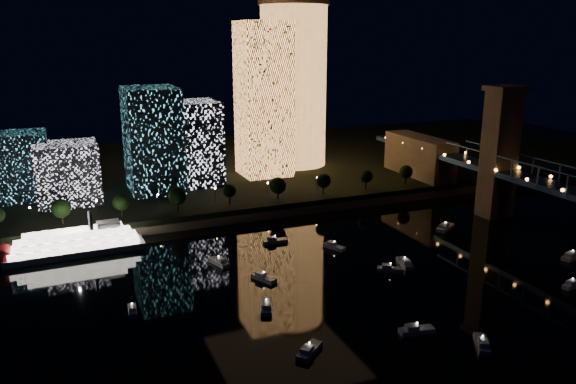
% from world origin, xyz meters
% --- Properties ---
extents(ground, '(520.00, 520.00, 0.00)m').
position_xyz_m(ground, '(0.00, 0.00, 0.00)').
color(ground, black).
rests_on(ground, ground).
extents(far_bank, '(420.00, 160.00, 5.00)m').
position_xyz_m(far_bank, '(0.00, 160.00, 2.50)').
color(far_bank, black).
rests_on(far_bank, ground).
extents(seawall, '(420.00, 6.00, 3.00)m').
position_xyz_m(seawall, '(0.00, 82.00, 1.50)').
color(seawall, '#6B5E4C').
rests_on(seawall, ground).
extents(tower_cylindrical, '(34.00, 34.00, 78.65)m').
position_xyz_m(tower_cylindrical, '(20.71, 144.47, 44.45)').
color(tower_cylindrical, '#FFA351').
rests_on(tower_cylindrical, far_bank).
extents(tower_rectangular, '(21.71, 21.71, 69.07)m').
position_xyz_m(tower_rectangular, '(-0.31, 129.92, 39.53)').
color(tower_rectangular, '#FFA351').
rests_on(tower_rectangular, far_bank).
extents(midrise_blocks, '(87.88, 34.68, 42.61)m').
position_xyz_m(midrise_blocks, '(-59.65, 123.41, 22.41)').
color(midrise_blocks, white).
rests_on(midrise_blocks, far_bank).
extents(riverboat, '(45.92, 10.93, 13.75)m').
position_xyz_m(riverboat, '(-88.92, 69.86, 3.53)').
color(riverboat, silver).
rests_on(riverboat, ground).
extents(motorboats, '(138.85, 85.10, 2.78)m').
position_xyz_m(motorboats, '(-9.02, 17.29, 0.81)').
color(motorboats, silver).
rests_on(motorboats, ground).
extents(esplanade_trees, '(165.74, 6.66, 8.83)m').
position_xyz_m(esplanade_trees, '(-32.80, 88.00, 10.47)').
color(esplanade_trees, black).
rests_on(esplanade_trees, far_bank).
extents(street_lamps, '(132.70, 0.70, 5.65)m').
position_xyz_m(street_lamps, '(-34.00, 94.00, 9.02)').
color(street_lamps, black).
rests_on(street_lamps, far_bank).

